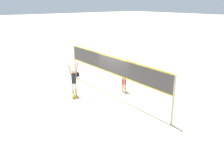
{
  "coord_description": "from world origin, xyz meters",
  "views": [
    {
      "loc": [
        9.62,
        -7.87,
        5.48
      ],
      "look_at": [
        0.0,
        0.0,
        1.37
      ],
      "focal_mm": 35.0,
      "sensor_mm": 36.0,
      "label": 1
    }
  ],
  "objects_px": {
    "player_spiker": "(74,79)",
    "gear_bag": "(76,74)",
    "player_blocker": "(124,75)",
    "volleyball_net": "(112,67)",
    "volleyball": "(74,96)"
  },
  "relations": [
    {
      "from": "player_spiker",
      "to": "volleyball",
      "type": "bearing_deg",
      "value": -132.6
    },
    {
      "from": "gear_bag",
      "to": "player_blocker",
      "type": "bearing_deg",
      "value": 9.32
    },
    {
      "from": "player_blocker",
      "to": "player_spiker",
      "type": "bearing_deg",
      "value": -26.19
    },
    {
      "from": "player_spiker",
      "to": "gear_bag",
      "type": "relative_size",
      "value": 3.94
    },
    {
      "from": "volleyball_net",
      "to": "player_blocker",
      "type": "xyz_separation_m",
      "value": [
        -0.02,
        1.01,
        -0.72
      ]
    },
    {
      "from": "player_blocker",
      "to": "gear_bag",
      "type": "xyz_separation_m",
      "value": [
        -4.75,
        -0.78,
        -0.97
      ]
    },
    {
      "from": "volleyball_net",
      "to": "volleyball",
      "type": "distance_m",
      "value": 2.91
    },
    {
      "from": "player_spiker",
      "to": "player_blocker",
      "type": "xyz_separation_m",
      "value": [
        1.39,
        2.83,
        0.03
      ]
    },
    {
      "from": "volleyball_net",
      "to": "player_blocker",
      "type": "distance_m",
      "value": 1.24
    },
    {
      "from": "player_spiker",
      "to": "volleyball",
      "type": "xyz_separation_m",
      "value": [
        0.23,
        -0.21,
        -0.97
      ]
    },
    {
      "from": "volleyball_net",
      "to": "player_spiker",
      "type": "bearing_deg",
      "value": -127.73
    },
    {
      "from": "volleyball_net",
      "to": "volleyball",
      "type": "bearing_deg",
      "value": -120.03
    },
    {
      "from": "gear_bag",
      "to": "volleyball_net",
      "type": "bearing_deg",
      "value": -2.79
    },
    {
      "from": "player_blocker",
      "to": "volleyball",
      "type": "xyz_separation_m",
      "value": [
        -1.16,
        -3.04,
        -1.0
      ]
    },
    {
      "from": "player_spiker",
      "to": "player_blocker",
      "type": "bearing_deg",
      "value": -26.19
    }
  ]
}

